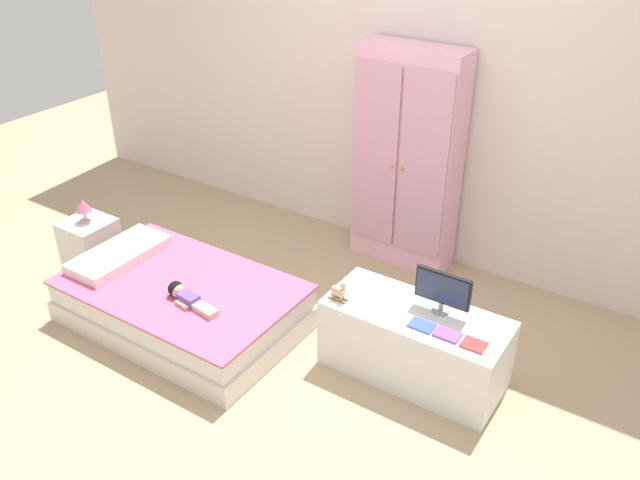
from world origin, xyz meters
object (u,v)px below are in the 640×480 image
(rocking_horse_toy, at_px, (340,291))
(book_red, at_px, (474,345))
(book_purple, at_px, (447,334))
(doll, at_px, (184,295))
(wardrobe, at_px, (407,160))
(bed, at_px, (183,303))
(nightstand, at_px, (91,245))
(tv_monitor, at_px, (443,290))
(tv_stand, at_px, (414,343))
(table_lamp, at_px, (83,206))
(book_blue, at_px, (422,325))

(rocking_horse_toy, bearing_deg, book_red, 2.59)
(rocking_horse_toy, bearing_deg, book_purple, 3.18)
(doll, bearing_deg, wardrobe, 68.05)
(bed, height_order, nightstand, nightstand)
(nightstand, relative_size, tv_monitor, 1.22)
(bed, distance_m, rocking_horse_toy, 1.10)
(tv_stand, bearing_deg, book_purple, -24.15)
(book_purple, bearing_deg, doll, -165.91)
(table_lamp, height_order, tv_stand, table_lamp)
(bed, bearing_deg, wardrobe, 61.81)
(nightstand, distance_m, book_red, 2.80)
(wardrobe, bearing_deg, table_lamp, -142.86)
(doll, xyz_separation_m, book_red, (1.65, 0.38, 0.10))
(tv_stand, bearing_deg, rocking_horse_toy, -161.94)
(bed, relative_size, tv_stand, 1.45)
(tv_stand, xyz_separation_m, rocking_horse_toy, (-0.41, -0.13, 0.28))
(bed, bearing_deg, tv_monitor, 15.80)
(book_purple, relative_size, book_red, 1.10)
(nightstand, relative_size, rocking_horse_toy, 2.91)
(bed, bearing_deg, nightstand, 173.13)
(tv_stand, distance_m, book_blue, 0.25)
(table_lamp, height_order, book_red, table_lamp)
(bed, xyz_separation_m, nightstand, (-0.99, 0.12, 0.04))
(book_purple, xyz_separation_m, book_red, (0.15, 0.00, -0.00))
(table_lamp, bearing_deg, wardrobe, 37.14)
(doll, xyz_separation_m, tv_stand, (1.28, 0.48, -0.12))
(table_lamp, height_order, wardrobe, wardrobe)
(doll, bearing_deg, tv_monitor, 21.68)
(doll, bearing_deg, table_lamp, 168.30)
(nightstand, height_order, book_purple, book_purple)
(book_blue, bearing_deg, nightstand, -176.78)
(table_lamp, xyz_separation_m, book_red, (2.79, 0.14, -0.06))
(rocking_horse_toy, relative_size, book_red, 1.07)
(table_lamp, distance_m, book_blue, 2.50)
(bed, distance_m, book_red, 1.84)
(rocking_horse_toy, distance_m, book_blue, 0.49)
(doll, bearing_deg, book_red, 12.89)
(doll, relative_size, wardrobe, 0.25)
(tv_monitor, distance_m, book_purple, 0.25)
(tv_stand, height_order, book_blue, book_blue)
(bed, xyz_separation_m, tv_stand, (1.43, 0.36, 0.07))
(doll, distance_m, tv_monitor, 1.51)
(nightstand, distance_m, rocking_horse_toy, 2.03)
(doll, distance_m, wardrobe, 1.76)
(wardrobe, bearing_deg, tv_monitor, -54.15)
(doll, relative_size, nightstand, 1.03)
(tv_monitor, distance_m, book_blue, 0.22)
(nightstand, bearing_deg, wardrobe, 37.14)
(tv_stand, bearing_deg, book_blue, -52.48)
(bed, height_order, book_purple, book_purple)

